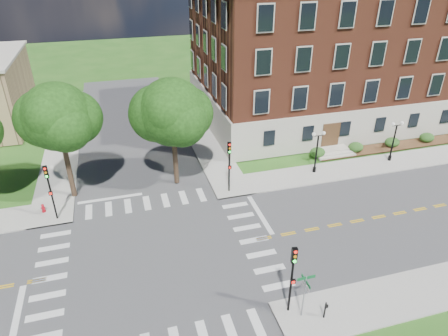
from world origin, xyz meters
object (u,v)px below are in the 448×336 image
object	(u,v)px
traffic_signal_ne	(229,161)
twin_lamp_west	(317,150)
traffic_signal_nw	(49,186)
fire_hydrant	(43,208)
push_button_post	(325,309)
twin_lamp_east	(394,139)
street_sign_pole	(305,288)
traffic_signal_se	(292,272)

from	to	relation	value
traffic_signal_ne	twin_lamp_west	size ratio (longest dim) A/B	1.13
traffic_signal_ne	traffic_signal_nw	bearing A→B (deg)	-179.27
traffic_signal_nw	fire_hydrant	size ratio (longest dim) A/B	6.40
traffic_signal_ne	push_button_post	size ratio (longest dim) A/B	4.00
twin_lamp_west	fire_hydrant	xyz separation A→B (m)	(-24.63, 0.01, -2.06)
twin_lamp_east	twin_lamp_west	bearing A→B (deg)	-179.38
twin_lamp_west	street_sign_pole	size ratio (longest dim) A/B	1.36
twin_lamp_east	push_button_post	xyz separation A→B (m)	(-16.10, -16.13, -1.73)
traffic_signal_ne	traffic_signal_se	bearing A→B (deg)	-91.57
traffic_signal_nw	twin_lamp_west	world-z (taller)	traffic_signal_nw
street_sign_pole	traffic_signal_se	bearing A→B (deg)	136.59
twin_lamp_east	fire_hydrant	xyz separation A→B (m)	(-33.20, -0.08, -2.06)
twin_lamp_west	twin_lamp_east	size ratio (longest dim) A/B	1.00
twin_lamp_west	fire_hydrant	bearing A→B (deg)	179.97
fire_hydrant	twin_lamp_west	bearing A→B (deg)	-0.03
twin_lamp_west	twin_lamp_east	bearing A→B (deg)	0.62
traffic_signal_se	twin_lamp_west	xyz separation A→B (m)	(9.34, 14.95, -0.66)
twin_lamp_west	push_button_post	world-z (taller)	twin_lamp_west
traffic_signal_ne	twin_lamp_east	world-z (taller)	traffic_signal_ne
push_button_post	street_sign_pole	bearing A→B (deg)	156.60
traffic_signal_se	push_button_post	xyz separation A→B (m)	(1.80, -1.09, -2.39)
traffic_signal_nw	push_button_post	bearing A→B (deg)	-42.83
twin_lamp_west	push_button_post	bearing A→B (deg)	-115.18
fire_hydrant	traffic_signal_nw	bearing A→B (deg)	-47.95
twin_lamp_east	fire_hydrant	size ratio (longest dim) A/B	5.64
street_sign_pole	traffic_signal_nw	bearing A→B (deg)	135.95
twin_lamp_east	street_sign_pole	size ratio (longest dim) A/B	1.36
push_button_post	fire_hydrant	xyz separation A→B (m)	(-17.09, 16.05, -0.33)
street_sign_pole	fire_hydrant	world-z (taller)	street_sign_pole
fire_hydrant	push_button_post	bearing A→B (deg)	-43.20
push_button_post	traffic_signal_se	bearing A→B (deg)	148.88
twin_lamp_west	traffic_signal_ne	bearing A→B (deg)	-173.27
traffic_signal_ne	street_sign_pole	world-z (taller)	traffic_signal_ne
traffic_signal_nw	street_sign_pole	distance (m)	20.55
traffic_signal_ne	push_button_post	xyz separation A→B (m)	(1.42, -14.98, -2.39)
traffic_signal_se	fire_hydrant	bearing A→B (deg)	135.62
traffic_signal_ne	street_sign_pole	size ratio (longest dim) A/B	1.55
traffic_signal_se	street_sign_pole	xyz separation A→B (m)	(0.60, -0.57, -0.88)
push_button_post	traffic_signal_nw	bearing A→B (deg)	137.17
twin_lamp_west	fire_hydrant	size ratio (longest dim) A/B	5.64
twin_lamp_east	street_sign_pole	bearing A→B (deg)	-137.95
traffic_signal_ne	traffic_signal_nw	world-z (taller)	same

